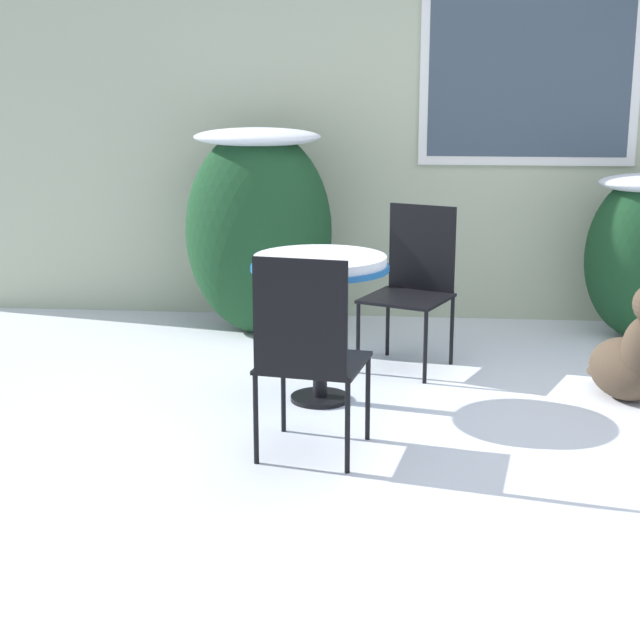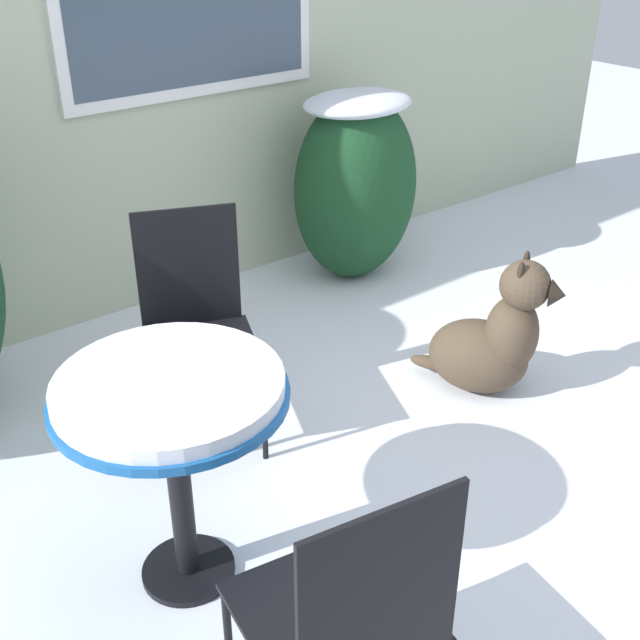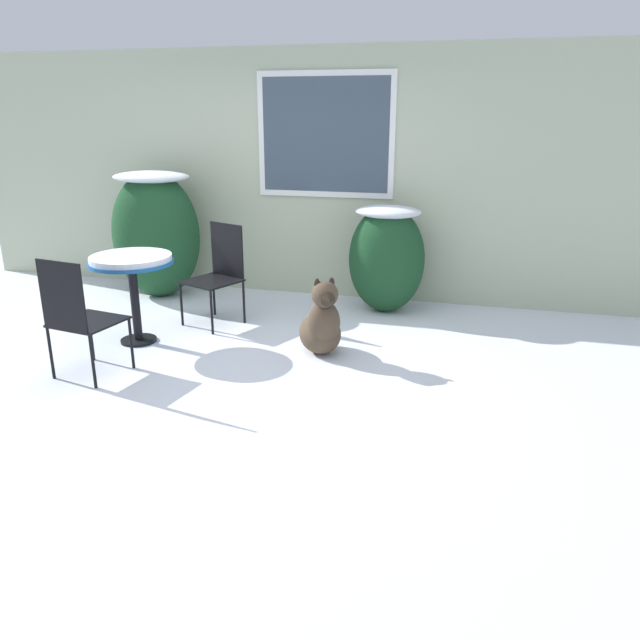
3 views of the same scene
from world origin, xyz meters
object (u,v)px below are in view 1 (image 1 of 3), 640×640
(patio_chair_far_side, at_px, (308,351))
(dog, at_px, (635,356))
(patio_chair_near_table, at_px, (413,282))
(patio_table, at_px, (320,277))

(patio_chair_far_side, xyz_separation_m, dog, (1.68, 0.96, -0.26))
(patio_chair_near_table, bearing_deg, patio_table, -101.74)
(patio_chair_near_table, bearing_deg, patio_chair_far_side, -84.17)
(patio_table, distance_m, patio_chair_far_side, 0.85)
(patio_table, relative_size, dog, 1.14)
(patio_table, distance_m, dog, 1.76)
(patio_chair_near_table, relative_size, dog, 1.37)
(patio_table, height_order, dog, patio_table)
(patio_chair_near_table, relative_size, patio_chair_far_side, 1.00)
(patio_table, xyz_separation_m, dog, (1.70, 0.13, -0.43))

